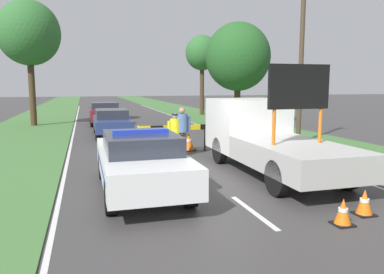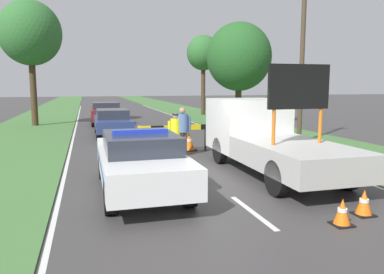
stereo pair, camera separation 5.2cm
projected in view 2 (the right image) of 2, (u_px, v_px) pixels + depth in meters
The scene contains 18 objects.
ground_plane at pixel (208, 178), 10.47m from camera, with size 160.00×160.00×0.00m, color #3D3A3A.
lane_markings at pixel (144, 130), 21.82m from camera, with size 7.87×53.90×0.01m.
grass_verge_left at pixel (42, 120), 27.81m from camera, with size 4.84×120.00×0.03m.
grass_verge_right at pixel (206, 116), 31.26m from camera, with size 4.84×120.00×0.03m.
police_car at pixel (140, 160), 9.10m from camera, with size 1.89×4.97×1.54m.
work_truck at pixel (264, 135), 11.40m from camera, with size 2.18×6.22×3.11m.
road_barrier at pixel (176, 130), 14.49m from camera, with size 2.97×0.08×1.05m.
police_officer at pixel (176, 131), 13.56m from camera, with size 0.57×0.36×1.59m.
pedestrian_civilian at pixel (182, 128), 13.61m from camera, with size 0.64×0.41×1.78m.
traffic_cone_near_police at pixel (364, 203), 7.47m from camera, with size 0.38×0.38×0.53m.
traffic_cone_centre_front at pixel (189, 141), 14.88m from camera, with size 0.53×0.53×0.73m.
traffic_cone_near_truck at pixel (342, 212), 6.93m from camera, with size 0.36×0.36×0.51m.
queued_car_hatch_blue at pixel (112, 122), 19.11m from camera, with size 1.72×4.66×1.37m.
queued_car_wagon_maroon at pixel (106, 113), 24.59m from camera, with size 1.90×3.95×1.47m.
roadside_tree_near_left at pixel (203, 54), 32.03m from camera, with size 2.84×2.84×6.83m.
roadside_tree_near_right at pixel (30, 34), 23.16m from camera, with size 3.81×3.81×7.79m.
roadside_tree_mid_left at pixel (239, 57), 24.09m from camera, with size 4.17×4.17×6.59m.
utility_pole at pixel (302, 61), 16.13m from camera, with size 1.20×0.20×7.04m.
Camera 2 is at (-3.20, -9.71, 2.58)m, focal length 35.00 mm.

